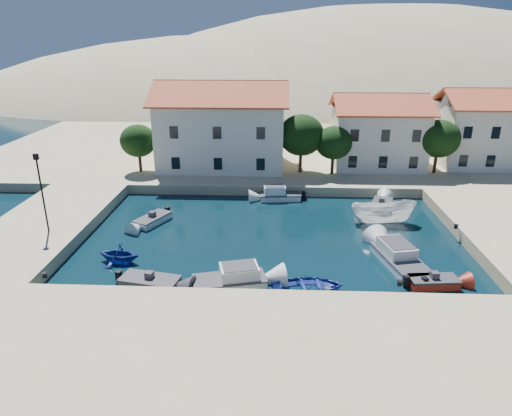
# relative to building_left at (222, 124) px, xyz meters

# --- Properties ---
(ground) EXTENTS (400.00, 400.00, 0.00)m
(ground) POSITION_rel_building_left_xyz_m (6.00, -28.00, -5.94)
(ground) COLOR black
(ground) RESTS_ON ground
(quay_south) EXTENTS (52.00, 12.00, 1.00)m
(quay_south) POSITION_rel_building_left_xyz_m (6.00, -34.00, -5.44)
(quay_south) COLOR tan
(quay_south) RESTS_ON ground
(quay_west) EXTENTS (8.00, 20.00, 1.00)m
(quay_west) POSITION_rel_building_left_xyz_m (-13.00, -18.00, -5.44)
(quay_west) COLOR tan
(quay_west) RESTS_ON ground
(quay_north) EXTENTS (80.00, 36.00, 1.00)m
(quay_north) POSITION_rel_building_left_xyz_m (8.00, 10.00, -5.44)
(quay_north) COLOR tan
(quay_north) RESTS_ON ground
(hills) EXTENTS (254.00, 176.00, 99.00)m
(hills) POSITION_rel_building_left_xyz_m (26.64, 95.62, -29.34)
(hills) COLOR tan
(hills) RESTS_ON ground
(building_left) EXTENTS (14.70, 9.45, 9.70)m
(building_left) POSITION_rel_building_left_xyz_m (0.00, 0.00, 0.00)
(building_left) COLOR white
(building_left) RESTS_ON quay_north
(building_mid) EXTENTS (10.50, 8.40, 8.30)m
(building_mid) POSITION_rel_building_left_xyz_m (18.00, 1.00, -0.71)
(building_mid) COLOR white
(building_mid) RESTS_ON quay_north
(building_right) EXTENTS (9.45, 8.40, 8.80)m
(building_right) POSITION_rel_building_left_xyz_m (30.00, 2.00, -0.46)
(building_right) COLOR white
(building_right) RESTS_ON quay_north
(trees) EXTENTS (37.30, 5.30, 6.45)m
(trees) POSITION_rel_building_left_xyz_m (10.51, -2.54, -1.10)
(trees) COLOR #382314
(trees) RESTS_ON quay_north
(lamppost) EXTENTS (0.35, 0.25, 6.22)m
(lamppost) POSITION_rel_building_left_xyz_m (-11.50, -20.00, -1.18)
(lamppost) COLOR black
(lamppost) RESTS_ON quay_west
(bollards) EXTENTS (29.36, 9.56, 0.30)m
(bollards) POSITION_rel_building_left_xyz_m (8.80, -24.13, -4.79)
(bollards) COLOR black
(bollards) RESTS_ON ground
(motorboat_grey_sw) EXTENTS (4.10, 2.44, 1.25)m
(motorboat_grey_sw) POSITION_rel_building_left_xyz_m (-1.83, -26.29, -5.64)
(motorboat_grey_sw) COLOR #38383D
(motorboat_grey_sw) RESTS_ON ground
(cabin_cruiser_south) EXTENTS (5.10, 3.12, 1.60)m
(cabin_cruiser_south) POSITION_rel_building_left_xyz_m (3.37, -26.05, -5.46)
(cabin_cruiser_south) COLOR white
(cabin_cruiser_south) RESTS_ON ground
(rowboat_south) EXTENTS (5.07, 3.94, 0.96)m
(rowboat_south) POSITION_rel_building_left_xyz_m (8.48, -26.50, -5.94)
(rowboat_south) COLOR navy
(rowboat_south) RESTS_ON ground
(motorboat_red_se) EXTENTS (3.25, 1.68, 1.25)m
(motorboat_red_se) POSITION_rel_building_left_xyz_m (16.70, -25.45, -5.64)
(motorboat_red_se) COLOR maroon
(motorboat_red_se) RESTS_ON ground
(cabin_cruiser_east) EXTENTS (3.46, 5.97, 1.60)m
(cabin_cruiser_east) POSITION_rel_building_left_xyz_m (15.28, -22.55, -5.46)
(cabin_cruiser_east) COLOR white
(cabin_cruiser_east) RESTS_ON ground
(boat_east) EXTENTS (5.76, 2.45, 2.18)m
(boat_east) POSITION_rel_building_left_xyz_m (15.68, -14.69, -5.94)
(boat_east) COLOR white
(boat_east) RESTS_ON ground
(motorboat_white_ne) EXTENTS (2.80, 4.09, 1.25)m
(motorboat_white_ne) POSITION_rel_building_left_xyz_m (16.35, -11.09, -5.64)
(motorboat_white_ne) COLOR white
(motorboat_white_ne) RESTS_ON ground
(rowboat_west) EXTENTS (3.46, 3.11, 1.61)m
(rowboat_west) POSITION_rel_building_left_xyz_m (-4.97, -22.97, -5.94)
(rowboat_west) COLOR navy
(rowboat_west) RESTS_ON ground
(motorboat_white_west) EXTENTS (2.97, 3.92, 1.25)m
(motorboat_white_west) POSITION_rel_building_left_xyz_m (-4.44, -15.61, -5.64)
(motorboat_white_west) COLOR white
(motorboat_white_west) RESTS_ON ground
(cabin_cruiser_north) EXTENTS (4.20, 2.11, 1.60)m
(cabin_cruiser_north) POSITION_rel_building_left_xyz_m (6.74, -9.00, -5.46)
(cabin_cruiser_north) COLOR white
(cabin_cruiser_north) RESTS_ON ground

